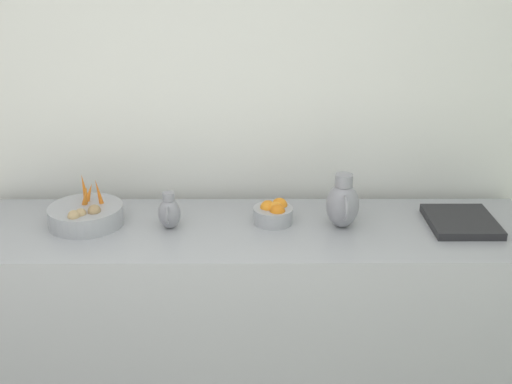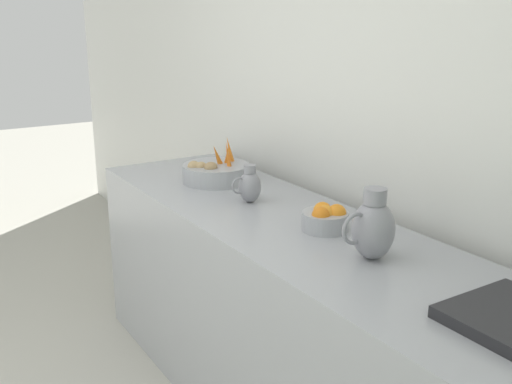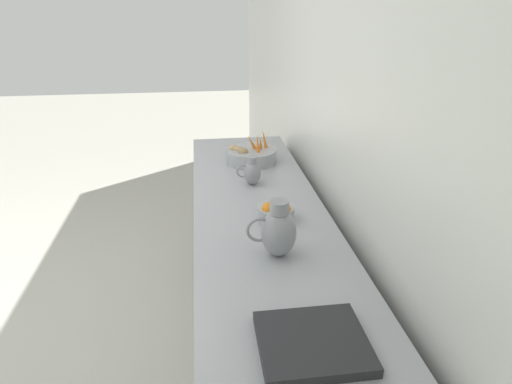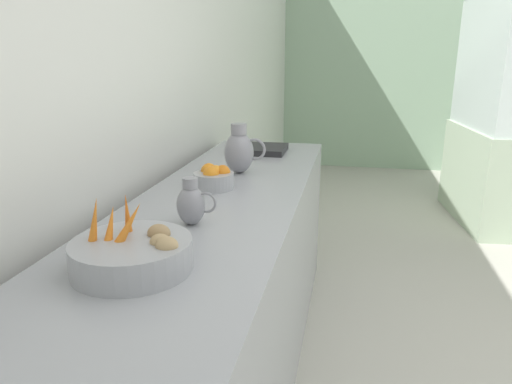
{
  "view_description": "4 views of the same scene",
  "coord_description": "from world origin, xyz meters",
  "px_view_note": "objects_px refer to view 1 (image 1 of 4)",
  "views": [
    {
      "loc": [
        1.16,
        0.27,
        2.16
      ],
      "look_at": [
        -1.44,
        0.28,
        1.12
      ],
      "focal_mm": 44.92,
      "sensor_mm": 36.0,
      "label": 1
    },
    {
      "loc": [
        -0.13,
        2.1,
        1.74
      ],
      "look_at": [
        -1.38,
        0.12,
        1.05
      ],
      "focal_mm": 42.19,
      "sensor_mm": 36.0,
      "label": 2
    },
    {
      "loc": [
        -1.21,
        2.24,
        1.92
      ],
      "look_at": [
        -1.47,
        0.25,
        1.03
      ],
      "focal_mm": 30.33,
      "sensor_mm": 36.0,
      "label": 3
    },
    {
      "loc": [
        -0.95,
        -1.64,
        1.51
      ],
      "look_at": [
        -1.31,
        0.11,
        0.99
      ],
      "focal_mm": 33.2,
      "sensor_mm": 36.0,
      "label": 4
    }
  ],
  "objects_px": {
    "metal_pitcher_tall": "(343,204)",
    "metal_pitcher_short": "(169,212)",
    "orange_bowl": "(274,213)",
    "vegetable_colander": "(86,215)"
  },
  "relations": [
    {
      "from": "metal_pitcher_tall",
      "to": "metal_pitcher_short",
      "type": "bearing_deg",
      "value": -89.13
    },
    {
      "from": "orange_bowl",
      "to": "metal_pitcher_short",
      "type": "height_order",
      "value": "metal_pitcher_short"
    },
    {
      "from": "metal_pitcher_short",
      "to": "vegetable_colander",
      "type": "bearing_deg",
      "value": -96.0
    },
    {
      "from": "vegetable_colander",
      "to": "metal_pitcher_short",
      "type": "bearing_deg",
      "value": 84.0
    },
    {
      "from": "metal_pitcher_short",
      "to": "orange_bowl",
      "type": "bearing_deg",
      "value": 96.93
    },
    {
      "from": "metal_pitcher_tall",
      "to": "metal_pitcher_short",
      "type": "xyz_separation_m",
      "value": [
        0.01,
        -0.79,
        -0.04
      ]
    },
    {
      "from": "vegetable_colander",
      "to": "metal_pitcher_short",
      "type": "xyz_separation_m",
      "value": [
        0.04,
        0.39,
        0.03
      ]
    },
    {
      "from": "vegetable_colander",
      "to": "orange_bowl",
      "type": "xyz_separation_m",
      "value": [
        -0.02,
        0.86,
        0.0
      ]
    },
    {
      "from": "vegetable_colander",
      "to": "metal_pitcher_tall",
      "type": "relative_size",
      "value": 1.34
    },
    {
      "from": "metal_pitcher_tall",
      "to": "metal_pitcher_short",
      "type": "relative_size",
      "value": 1.47
    }
  ]
}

